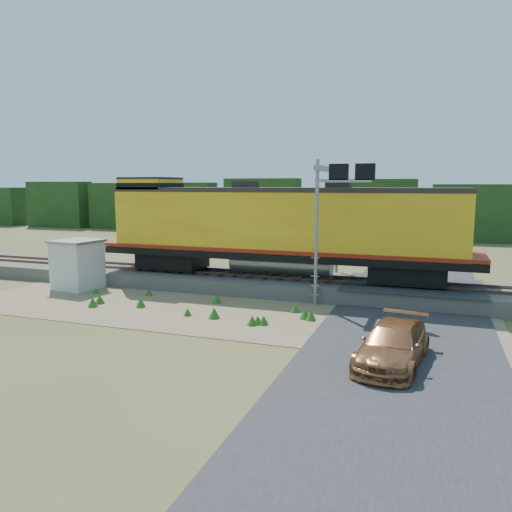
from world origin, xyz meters
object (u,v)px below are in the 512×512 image
at_px(signal_gantry, 333,196).
at_px(car, 393,345).
at_px(locomotive, 276,227).
at_px(shed, 78,264).

relative_size(signal_gantry, car, 1.51).
distance_m(signal_gantry, car, 11.20).
relative_size(locomotive, shed, 7.43).
xyz_separation_m(shed, car, (18.23, -6.57, -0.76)).
bearing_deg(locomotive, car, -53.93).
bearing_deg(car, shed, 167.03).
xyz_separation_m(shed, signal_gantry, (14.28, 2.78, 3.97)).
height_order(locomotive, shed, locomotive).
bearing_deg(car, locomotive, 132.92).
bearing_deg(shed, locomotive, 23.44).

